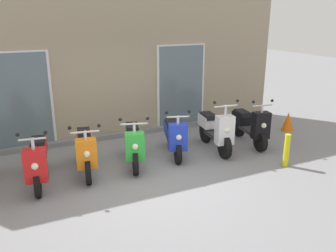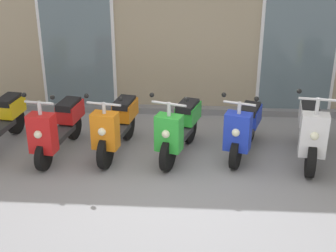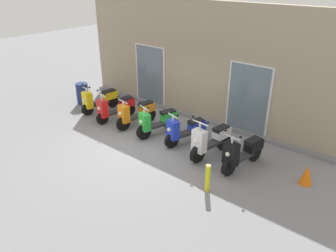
{
  "view_description": "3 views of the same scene",
  "coord_description": "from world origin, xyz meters",
  "px_view_note": "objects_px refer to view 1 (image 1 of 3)",
  "views": [
    {
      "loc": [
        -2.39,
        -5.66,
        3.06
      ],
      "look_at": [
        0.72,
        0.83,
        0.77
      ],
      "focal_mm": 37.66,
      "sensor_mm": 36.0,
      "label": 1
    },
    {
      "loc": [
        0.2,
        -5.87,
        3.45
      ],
      "look_at": [
        -0.21,
        0.7,
        0.59
      ],
      "focal_mm": 50.67,
      "sensor_mm": 36.0,
      "label": 2
    },
    {
      "loc": [
        6.21,
        -6.2,
        4.85
      ],
      "look_at": [
        0.61,
        0.62,
        0.62
      ],
      "focal_mm": 35.11,
      "sensor_mm": 36.0,
      "label": 3
    }
  ],
  "objects_px": {
    "scooter_red": "(38,160)",
    "scooter_green": "(134,143)",
    "scooter_black": "(250,125)",
    "scooter_white": "(215,130)",
    "traffic_cone": "(288,121)",
    "curb_bollard": "(287,150)",
    "scooter_blue": "(174,136)",
    "scooter_orange": "(86,150)"
  },
  "relations": [
    {
      "from": "scooter_green",
      "to": "traffic_cone",
      "type": "height_order",
      "value": "scooter_green"
    },
    {
      "from": "scooter_orange",
      "to": "scooter_green",
      "type": "relative_size",
      "value": 1.04
    },
    {
      "from": "scooter_green",
      "to": "traffic_cone",
      "type": "bearing_deg",
      "value": 4.05
    },
    {
      "from": "scooter_white",
      "to": "scooter_black",
      "type": "xyz_separation_m",
      "value": [
        1.0,
        -0.01,
        -0.02
      ]
    },
    {
      "from": "scooter_red",
      "to": "scooter_blue",
      "type": "height_order",
      "value": "scooter_red"
    },
    {
      "from": "scooter_blue",
      "to": "scooter_green",
      "type": "bearing_deg",
      "value": -173.48
    },
    {
      "from": "scooter_red",
      "to": "scooter_white",
      "type": "relative_size",
      "value": 0.98
    },
    {
      "from": "traffic_cone",
      "to": "curb_bollard",
      "type": "distance_m",
      "value": 2.5
    },
    {
      "from": "traffic_cone",
      "to": "scooter_red",
      "type": "bearing_deg",
      "value": -176.61
    },
    {
      "from": "curb_bollard",
      "to": "scooter_green",
      "type": "bearing_deg",
      "value": 152.96
    },
    {
      "from": "traffic_cone",
      "to": "curb_bollard",
      "type": "height_order",
      "value": "curb_bollard"
    },
    {
      "from": "scooter_red",
      "to": "scooter_green",
      "type": "bearing_deg",
      "value": 1.78
    },
    {
      "from": "scooter_red",
      "to": "curb_bollard",
      "type": "distance_m",
      "value": 4.97
    },
    {
      "from": "scooter_orange",
      "to": "scooter_white",
      "type": "bearing_deg",
      "value": -1.46
    },
    {
      "from": "scooter_blue",
      "to": "scooter_white",
      "type": "bearing_deg",
      "value": -8.67
    },
    {
      "from": "scooter_white",
      "to": "scooter_black",
      "type": "distance_m",
      "value": 1.0
    },
    {
      "from": "scooter_white",
      "to": "scooter_black",
      "type": "bearing_deg",
      "value": -0.5
    },
    {
      "from": "scooter_orange",
      "to": "traffic_cone",
      "type": "height_order",
      "value": "scooter_orange"
    },
    {
      "from": "scooter_orange",
      "to": "scooter_blue",
      "type": "distance_m",
      "value": 2.02
    },
    {
      "from": "scooter_white",
      "to": "scooter_blue",
      "type": "bearing_deg",
      "value": 171.33
    },
    {
      "from": "traffic_cone",
      "to": "scooter_black",
      "type": "bearing_deg",
      "value": -166.92
    },
    {
      "from": "scooter_white",
      "to": "curb_bollard",
      "type": "xyz_separation_m",
      "value": [
        0.84,
        -1.42,
        -0.14
      ]
    },
    {
      "from": "scooter_green",
      "to": "scooter_orange",
      "type": "bearing_deg",
      "value": 177.62
    },
    {
      "from": "scooter_green",
      "to": "traffic_cone",
      "type": "distance_m",
      "value": 4.62
    },
    {
      "from": "scooter_green",
      "to": "scooter_white",
      "type": "relative_size",
      "value": 0.94
    },
    {
      "from": "scooter_red",
      "to": "scooter_green",
      "type": "height_order",
      "value": "scooter_red"
    },
    {
      "from": "scooter_green",
      "to": "scooter_red",
      "type": "bearing_deg",
      "value": -178.22
    },
    {
      "from": "scooter_green",
      "to": "scooter_blue",
      "type": "height_order",
      "value": "scooter_green"
    },
    {
      "from": "scooter_red",
      "to": "scooter_orange",
      "type": "relative_size",
      "value": 1.0
    },
    {
      "from": "scooter_white",
      "to": "curb_bollard",
      "type": "relative_size",
      "value": 2.3
    },
    {
      "from": "scooter_black",
      "to": "traffic_cone",
      "type": "bearing_deg",
      "value": 13.08
    },
    {
      "from": "curb_bollard",
      "to": "scooter_red",
      "type": "bearing_deg",
      "value": 163.67
    },
    {
      "from": "scooter_white",
      "to": "traffic_cone",
      "type": "relative_size",
      "value": 3.09
    },
    {
      "from": "scooter_blue",
      "to": "traffic_cone",
      "type": "height_order",
      "value": "scooter_blue"
    },
    {
      "from": "scooter_black",
      "to": "traffic_cone",
      "type": "height_order",
      "value": "scooter_black"
    },
    {
      "from": "scooter_white",
      "to": "traffic_cone",
      "type": "xyz_separation_m",
      "value": [
        2.59,
        0.36,
        -0.23
      ]
    },
    {
      "from": "scooter_blue",
      "to": "curb_bollard",
      "type": "relative_size",
      "value": 2.09
    },
    {
      "from": "traffic_cone",
      "to": "scooter_green",
      "type": "bearing_deg",
      "value": -175.95
    },
    {
      "from": "scooter_red",
      "to": "scooter_green",
      "type": "distance_m",
      "value": 1.91
    },
    {
      "from": "scooter_black",
      "to": "scooter_white",
      "type": "bearing_deg",
      "value": 179.5
    },
    {
      "from": "curb_bollard",
      "to": "scooter_white",
      "type": "bearing_deg",
      "value": 120.73
    },
    {
      "from": "scooter_orange",
      "to": "traffic_cone",
      "type": "xyz_separation_m",
      "value": [
        5.6,
        0.28,
        -0.22
      ]
    }
  ]
}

